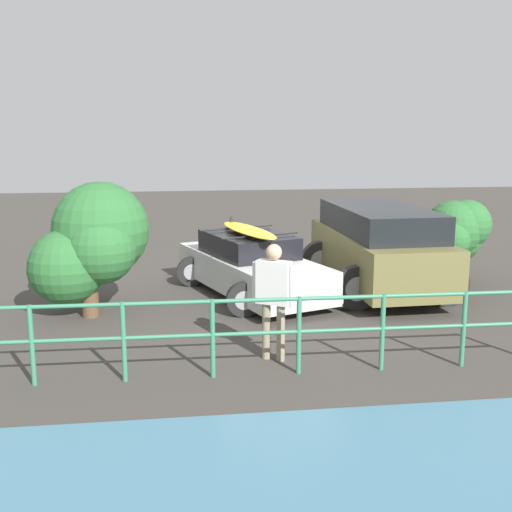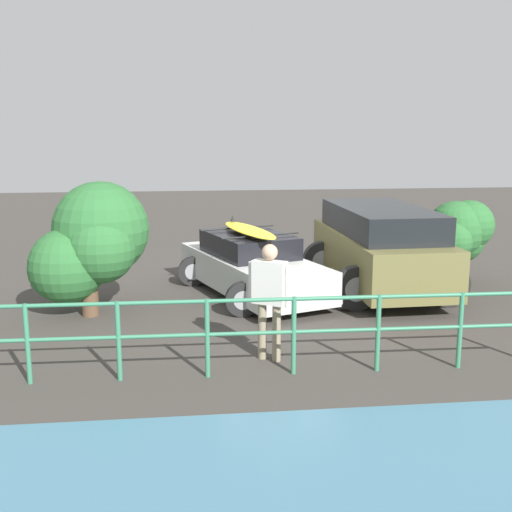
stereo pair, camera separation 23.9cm
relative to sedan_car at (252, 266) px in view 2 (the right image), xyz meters
The scene contains 7 objects.
ground_plane 0.94m from the sedan_car, 150.42° to the right, with size 44.00×44.00×0.02m, color #423D38.
sedan_car is the anchor object (origin of this frame).
suv_car 2.75m from the sedan_car, behind, with size 2.79×4.67×1.81m.
person_bystander 3.86m from the sedan_car, 87.69° to the left, with size 0.59×0.44×1.77m.
railing_fence 4.45m from the sedan_car, 83.56° to the left, with size 8.57×0.22×1.13m.
bush_near_left 3.36m from the sedan_car, 16.11° to the left, with size 2.20×2.02×2.46m.
bush_near_right 4.62m from the sedan_car, behind, with size 1.51×1.46×1.89m.
Camera 2 is at (2.02, 13.28, 3.45)m, focal length 45.00 mm.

